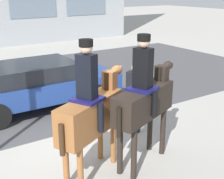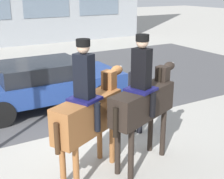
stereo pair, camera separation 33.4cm
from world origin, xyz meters
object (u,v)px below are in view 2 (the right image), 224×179
Objects in this scene: mounted_horse_companion at (144,100)px; street_car_near_lane at (43,82)px; mounted_horse_lead at (89,111)px; pedestrian_bystander at (138,93)px.

street_car_near_lane is (-0.67, 4.10, -0.63)m from mounted_horse_companion.
mounted_horse_companion is 4.20m from street_car_near_lane.
pedestrian_bystander is at bearing 2.80° from mounted_horse_lead.
pedestrian_bystander is at bearing 38.75° from mounted_horse_companion.
street_car_near_lane is at bearing 78.34° from mounted_horse_companion.
mounted_horse_companion is at bearing -38.88° from mounted_horse_lead.
mounted_horse_companion is at bearing 30.28° from pedestrian_bystander.
mounted_horse_lead is at bearing -95.58° from street_car_near_lane.
mounted_horse_lead is 2.03m from pedestrian_bystander.
mounted_horse_companion reaches higher than mounted_horse_lead.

